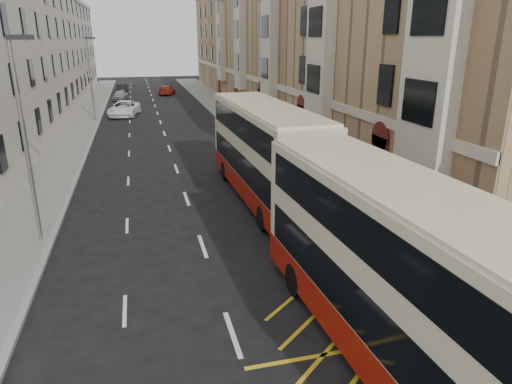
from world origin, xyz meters
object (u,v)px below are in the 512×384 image
object	(u,v)px
street_lamp_far	(91,75)
double_decker_rear	(265,153)
car_silver	(120,95)
car_red	(167,90)
car_dark	(122,88)
white_van	(124,109)
pedestrian_near	(501,333)
street_lamp_near	(25,132)
double_decker_front	(403,279)

from	to	relation	value
street_lamp_far	double_decker_rear	bearing A→B (deg)	-69.12
car_silver	car_red	bearing A→B (deg)	45.57
car_dark	car_red	world-z (taller)	car_red
double_decker_rear	white_van	xyz separation A→B (m)	(-7.53, 29.98, -1.69)
street_lamp_far	car_red	distance (m)	23.91
pedestrian_near	white_van	xyz separation A→B (m)	(-9.89, 43.80, -0.12)
street_lamp_near	double_decker_rear	xyz separation A→B (m)	(10.34, 2.91, -2.14)
street_lamp_far	car_silver	xyz separation A→B (m)	(2.05, 16.87, -3.96)
double_decker_front	pedestrian_near	distance (m)	3.04
double_decker_front	car_dark	bearing A→B (deg)	94.48
street_lamp_near	pedestrian_near	world-z (taller)	street_lamp_near
double_decker_front	white_van	size ratio (longest dim) A/B	2.11
street_lamp_far	car_dark	bearing A→B (deg)	85.53
pedestrian_near	car_red	distance (m)	62.96
car_red	pedestrian_near	bearing A→B (deg)	107.89
street_lamp_near	double_decker_front	distance (m)	14.58
pedestrian_near	white_van	distance (m)	44.90
car_dark	street_lamp_near	bearing A→B (deg)	-86.26
street_lamp_near	double_decker_front	xyz separation A→B (m)	(10.17, -10.22, -2.19)
street_lamp_near	car_red	distance (m)	52.79
pedestrian_near	white_van	size ratio (longest dim) A/B	0.27
double_decker_front	double_decker_rear	distance (m)	13.13
double_decker_rear	street_lamp_far	bearing A→B (deg)	109.53
double_decker_front	car_silver	distance (m)	57.69
double_decker_front	double_decker_rear	world-z (taller)	double_decker_rear
street_lamp_near	car_dark	world-z (taller)	street_lamp_near
car_silver	car_dark	bearing A→B (deg)	98.20
white_van	car_dark	size ratio (longest dim) A/B	1.49
double_decker_front	car_silver	size ratio (longest dim) A/B	3.06
street_lamp_near	pedestrian_near	distance (m)	17.15
double_decker_rear	pedestrian_near	distance (m)	14.11
street_lamp_near	street_lamp_far	size ratio (longest dim) A/B	1.00
double_decker_front	street_lamp_near	bearing A→B (deg)	132.44
double_decker_front	car_red	world-z (taller)	double_decker_front
car_dark	double_decker_rear	bearing A→B (deg)	-75.41
street_lamp_far	double_decker_front	distance (m)	41.54
car_silver	car_dark	size ratio (longest dim) A/B	1.03
street_lamp_near	double_decker_front	bearing A→B (deg)	-45.13
double_decker_front	car_silver	world-z (taller)	double_decker_front
car_red	white_van	bearing A→B (deg)	87.04
car_dark	pedestrian_near	bearing A→B (deg)	-75.21
street_lamp_far	white_van	bearing A→B (deg)	45.79
pedestrian_near	car_red	size ratio (longest dim) A/B	0.33
street_lamp_far	pedestrian_near	xyz separation A→B (m)	(12.70, -40.92, -3.72)
double_decker_rear	street_lamp_near	bearing A→B (deg)	-165.63
street_lamp_far	pedestrian_near	bearing A→B (deg)	-72.76
car_red	street_lamp_near	bearing A→B (deg)	94.73
street_lamp_near	car_silver	world-z (taller)	street_lamp_near
street_lamp_near	car_dark	xyz separation A→B (m)	(2.08, 56.60, -4.00)
pedestrian_near	car_dark	xyz separation A→B (m)	(-10.62, 67.52, -0.28)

